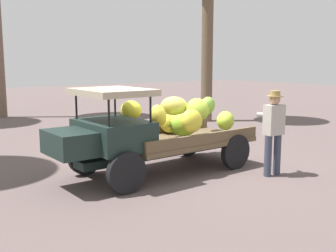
# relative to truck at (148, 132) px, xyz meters

# --- Properties ---
(ground_plane) EXTENTS (60.00, 60.00, 0.00)m
(ground_plane) POSITION_rel_truck_xyz_m (-0.90, -0.16, -0.89)
(ground_plane) COLOR #60504E
(truck) EXTENTS (4.53, 1.92, 1.82)m
(truck) POSITION_rel_truck_xyz_m (0.00, 0.00, 0.00)
(truck) COLOR #1C2C28
(truck) RESTS_ON ground
(farmer) EXTENTS (0.53, 0.47, 1.75)m
(farmer) POSITION_rel_truck_xyz_m (-2.04, 1.54, 0.11)
(farmer) COLOR #383E51
(farmer) RESTS_ON ground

